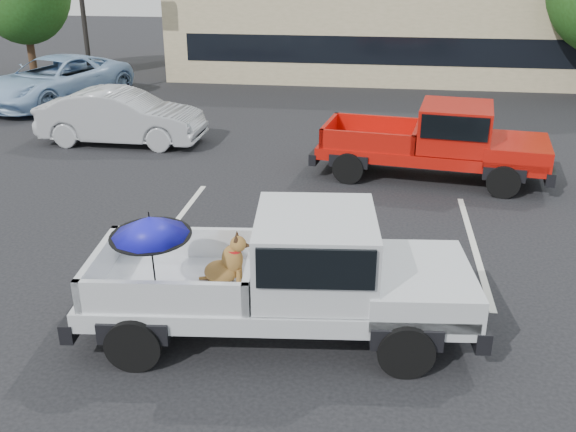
{
  "coord_description": "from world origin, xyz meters",
  "views": [
    {
      "loc": [
        1.05,
        -9.5,
        5.23
      ],
      "look_at": [
        -0.29,
        -0.14,
        1.3
      ],
      "focal_mm": 40.0,
      "sensor_mm": 36.0,
      "label": 1
    }
  ],
  "objects_px": {
    "red_pickup": "(447,139)",
    "silver_sedan": "(122,117)",
    "silver_pickup": "(298,270)",
    "blue_suv": "(55,81)"
  },
  "relations": [
    {
      "from": "red_pickup",
      "to": "silver_sedan",
      "type": "xyz_separation_m",
      "value": [
        -9.01,
        1.94,
        -0.24
      ]
    },
    {
      "from": "silver_pickup",
      "to": "red_pickup",
      "type": "distance_m",
      "value": 7.84
    },
    {
      "from": "silver_sedan",
      "to": "blue_suv",
      "type": "xyz_separation_m",
      "value": [
        -4.36,
        4.64,
        0.06
      ]
    },
    {
      "from": "silver_pickup",
      "to": "silver_sedan",
      "type": "distance_m",
      "value": 11.26
    },
    {
      "from": "red_pickup",
      "to": "blue_suv",
      "type": "distance_m",
      "value": 14.9
    },
    {
      "from": "blue_suv",
      "to": "silver_sedan",
      "type": "bearing_deg",
      "value": -28.87
    },
    {
      "from": "red_pickup",
      "to": "silver_sedan",
      "type": "bearing_deg",
      "value": 175.6
    },
    {
      "from": "silver_pickup",
      "to": "silver_sedan",
      "type": "height_order",
      "value": "silver_pickup"
    },
    {
      "from": "red_pickup",
      "to": "blue_suv",
      "type": "xyz_separation_m",
      "value": [
        -13.37,
        6.57,
        -0.17
      ]
    },
    {
      "from": "silver_pickup",
      "to": "silver_sedan",
      "type": "xyz_separation_m",
      "value": [
        -6.33,
        9.31,
        -0.27
      ]
    }
  ]
}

